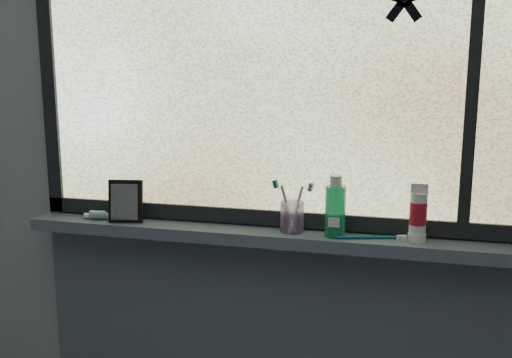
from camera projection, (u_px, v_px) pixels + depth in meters
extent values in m
cube|color=#9EA3A8|center=(270.00, 155.00, 1.85)|extent=(3.00, 0.01, 2.50)
cube|color=#515C6C|center=(265.00, 236.00, 1.82)|extent=(1.62, 0.14, 0.04)
cube|color=silver|center=(269.00, 67.00, 1.77)|extent=(1.50, 0.01, 1.00)
cube|color=black|center=(268.00, 217.00, 1.86)|extent=(1.60, 0.03, 0.05)
cube|color=black|center=(49.00, 68.00, 1.96)|extent=(0.05, 0.03, 1.10)
cube|color=black|center=(474.00, 67.00, 1.62)|extent=(0.03, 0.03, 1.00)
cube|color=black|center=(126.00, 201.00, 1.90)|extent=(0.12, 0.08, 0.14)
cylinder|color=#D9B0E9|center=(292.00, 217.00, 1.79)|extent=(0.09, 0.09, 0.10)
cylinder|color=#22AF6B|center=(335.00, 206.00, 1.73)|extent=(0.06, 0.06, 0.16)
cylinder|color=silver|center=(418.00, 211.00, 1.69)|extent=(0.06, 0.06, 0.12)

